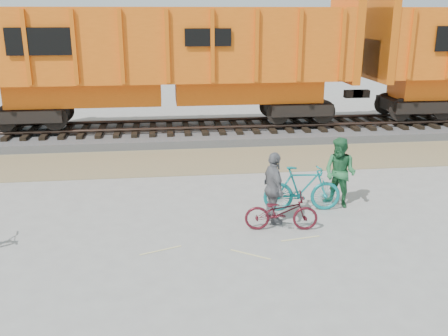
{
  "coord_description": "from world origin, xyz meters",
  "views": [
    {
      "loc": [
        -0.82,
        -10.15,
        4.69
      ],
      "look_at": [
        0.59,
        1.5,
        1.0
      ],
      "focal_mm": 40.0,
      "sensor_mm": 36.0,
      "label": 1
    }
  ],
  "objects": [
    {
      "name": "gravel_strip",
      "position": [
        0.0,
        5.5,
        0.01
      ],
      "size": [
        120.0,
        3.0,
        0.02
      ],
      "primitive_type": "cube",
      "color": "#8F7E59",
      "rests_on": "ground"
    },
    {
      "name": "ballast_bed",
      "position": [
        0.0,
        9.0,
        0.15
      ],
      "size": [
        120.0,
        4.0,
        0.3
      ],
      "primitive_type": "cube",
      "color": "slate",
      "rests_on": "ground"
    },
    {
      "name": "track",
      "position": [
        0.0,
        9.0,
        0.47
      ],
      "size": [
        120.0,
        2.6,
        0.24
      ],
      "color": "black",
      "rests_on": "ballast_bed"
    },
    {
      "name": "hopper_car_center",
      "position": [
        -0.65,
        9.0,
        3.01
      ],
      "size": [
        14.0,
        3.13,
        4.65
      ],
      "color": "black",
      "rests_on": "track"
    },
    {
      "name": "person_man",
      "position": [
        3.44,
        1.16,
        0.88
      ],
      "size": [
        1.06,
        1.08,
        1.75
      ],
      "primitive_type": "imported",
      "rotation": [
        0.0,
        0.0,
        -0.83
      ],
      "color": "#27693C",
      "rests_on": "ground"
    },
    {
      "name": "bicycle_teal",
      "position": [
        2.44,
        0.96,
        0.57
      ],
      "size": [
        1.93,
        0.67,
        1.14
      ],
      "primitive_type": "imported",
      "rotation": [
        0.0,
        0.0,
        1.5
      ],
      "color": "#117D80",
      "rests_on": "ground"
    },
    {
      "name": "person_woman",
      "position": [
        1.58,
        0.32,
        0.85
      ],
      "size": [
        0.56,
        1.04,
        1.69
      ],
      "primitive_type": "imported",
      "rotation": [
        0.0,
        0.0,
        1.72
      ],
      "color": "slate",
      "rests_on": "ground"
    },
    {
      "name": "bicycle_maroon",
      "position": [
        1.68,
        -0.08,
        0.43
      ],
      "size": [
        1.69,
        0.76,
        0.86
      ],
      "primitive_type": "imported",
      "rotation": [
        0.0,
        0.0,
        1.45
      ],
      "color": "#4D131C",
      "rests_on": "ground"
    },
    {
      "name": "ground",
      "position": [
        0.0,
        0.0,
        0.0
      ],
      "size": [
        120.0,
        120.0,
        0.0
      ],
      "primitive_type": "plane",
      "color": "#9E9E99",
      "rests_on": "ground"
    }
  ]
}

